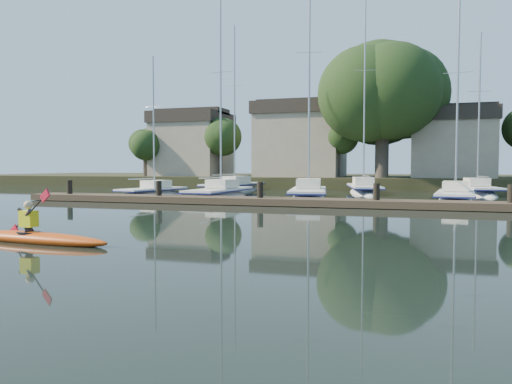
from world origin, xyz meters
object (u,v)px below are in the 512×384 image
(kayak, at_px, (33,235))
(sailboat_6, at_px, (364,195))
(sailboat_3, at_px, (455,206))
(sailboat_1, at_px, (220,201))
(sailboat_7, at_px, (478,197))
(dock, at_px, (316,202))
(sailboat_5, at_px, (233,193))
(sailboat_0, at_px, (153,199))
(sailboat_2, at_px, (308,202))

(kayak, bearing_deg, sailboat_6, 82.08)
(kayak, relative_size, sailboat_3, 0.39)
(sailboat_1, bearing_deg, sailboat_7, 31.31)
(dock, height_order, sailboat_5, sailboat_5)
(sailboat_1, height_order, sailboat_6, sailboat_6)
(sailboat_5, bearing_deg, sailboat_0, -96.10)
(kayak, xyz_separation_m, sailboat_3, (12.01, 19.26, -0.38))
(kayak, height_order, sailboat_6, sailboat_6)
(dock, relative_size, sailboat_6, 2.15)
(dock, xyz_separation_m, sailboat_5, (-9.57, 13.77, -0.39))
(sailboat_7, bearing_deg, sailboat_1, -157.73)
(sailboat_2, height_order, sailboat_6, sailboat_6)
(kayak, xyz_separation_m, sailboat_1, (-2.04, 18.66, -0.38))
(sailboat_5, bearing_deg, sailboat_7, 9.54)
(sailboat_0, bearing_deg, sailboat_6, 43.05)
(sailboat_3, height_order, sailboat_7, sailboat_7)
(kayak, xyz_separation_m, dock, (5.01, 14.30, 0.01))
(sailboat_2, xyz_separation_m, sailboat_3, (8.47, -0.24, 0.01))
(dock, xyz_separation_m, sailboat_0, (-12.23, 5.05, -0.38))
(sailboat_2, height_order, sailboat_3, sailboat_2)
(kayak, height_order, sailboat_3, sailboat_3)
(sailboat_0, height_order, sailboat_7, sailboat_7)
(sailboat_1, relative_size, sailboat_6, 0.87)
(kayak, relative_size, sailboat_0, 0.46)
(sailboat_2, distance_m, sailboat_3, 8.47)
(sailboat_2, xyz_separation_m, sailboat_6, (2.63, 7.96, 0.01))
(sailboat_0, bearing_deg, sailboat_7, 33.08)
(sailboat_0, distance_m, sailboat_5, 9.11)
(sailboat_7, bearing_deg, sailboat_2, -149.22)
(sailboat_2, distance_m, sailboat_7, 13.36)
(kayak, xyz_separation_m, sailboat_7, (14.14, 27.64, -0.38))
(sailboat_7, bearing_deg, sailboat_5, 171.92)
(dock, bearing_deg, sailboat_2, 105.71)
(sailboat_1, relative_size, sailboat_2, 0.89)
(sailboat_1, distance_m, sailboat_2, 5.65)
(kayak, distance_m, sailboat_0, 20.66)
(sailboat_3, distance_m, sailboat_5, 18.77)
(sailboat_0, bearing_deg, kayak, -57.65)
(sailboat_0, distance_m, sailboat_7, 22.91)
(dock, bearing_deg, kayak, -109.31)
(dock, height_order, sailboat_0, sailboat_0)
(sailboat_0, relative_size, sailboat_2, 0.68)
(sailboat_3, xyz_separation_m, sailboat_5, (-16.57, 8.81, 0.00))
(kayak, xyz_separation_m, sailboat_2, (3.55, 19.50, -0.38))
(sailboat_1, bearing_deg, sailboat_5, 107.31)
(sailboat_0, bearing_deg, sailboat_2, 12.66)
(sailboat_0, xyz_separation_m, sailboat_1, (5.18, -0.69, -0.01))
(kayak, relative_size, sailboat_6, 0.31)
(dock, xyz_separation_m, sailboat_1, (-7.05, 4.36, -0.39))
(kayak, relative_size, dock, 0.15)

